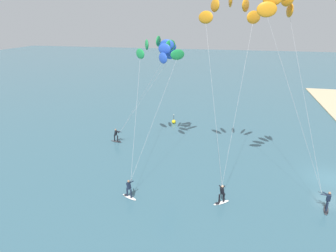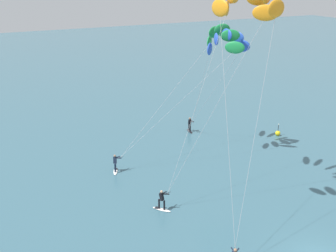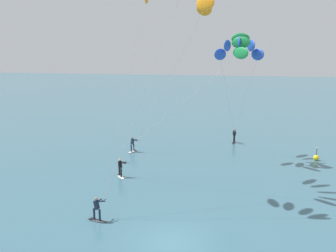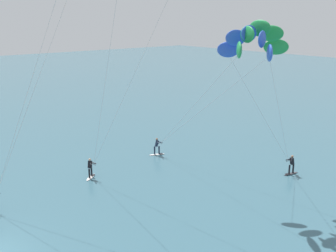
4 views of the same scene
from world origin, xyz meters
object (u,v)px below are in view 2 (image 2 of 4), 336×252
kitesurfer_nearshore (248,12)px  marker_buoy (278,133)px  kitesurfer_far_out (218,42)px  kitesurfer_downwind (224,46)px  kitesurfer_mid_water (242,10)px

kitesurfer_nearshore → marker_buoy: (13.88, 11.22, -14.39)m
kitesurfer_nearshore → marker_buoy: size_ratio=11.98×
kitesurfer_far_out → kitesurfer_downwind: bearing=-63.6°
kitesurfer_mid_water → marker_buoy: kitesurfer_mid_water is taller
kitesurfer_mid_water → marker_buoy: bearing=32.6°
kitesurfer_nearshore → kitesurfer_downwind: kitesurfer_nearshore is taller
kitesurfer_downwind → kitesurfer_far_out: bearing=116.4°
kitesurfer_far_out → marker_buoy: (8.46, -0.03, -10.58)m
kitesurfer_far_out → marker_buoy: kitesurfer_far_out is taller
kitesurfer_nearshore → kitesurfer_mid_water: bearing=57.3°
kitesurfer_nearshore → marker_buoy: kitesurfer_nearshore is taller
kitesurfer_far_out → kitesurfer_mid_water: bearing=-111.6°
kitesurfer_nearshore → kitesurfer_downwind: (5.75, 10.61, -4.11)m
kitesurfer_mid_water → kitesurfer_far_out: kitesurfer_mid_water is taller
marker_buoy → kitesurfer_mid_water: bearing=-147.4°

